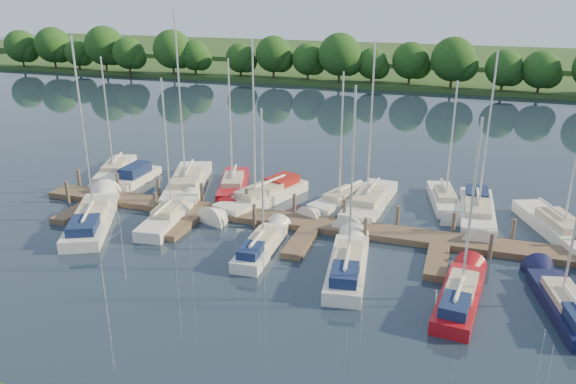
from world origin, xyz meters
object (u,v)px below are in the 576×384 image
(dock, at_px, (311,228))
(motorboat, at_px, (135,179))
(sailboat_n_0, at_px, (114,172))
(sailboat_n_5, at_px, (341,201))
(sailboat_s_2, at_px, (261,247))

(dock, bearing_deg, motorboat, 164.01)
(sailboat_n_0, bearing_deg, sailboat_n_5, 158.89)
(dock, xyz_separation_m, sailboat_s_2, (-1.94, -3.77, 0.12))
(motorboat, xyz_separation_m, sailboat_s_2, (13.85, -8.29, -0.04))
(sailboat_n_5, bearing_deg, sailboat_n_0, 19.88)
(dock, relative_size, sailboat_s_2, 4.54)
(dock, relative_size, sailboat_n_5, 4.08)
(dock, height_order, motorboat, motorboat)
(motorboat, bearing_deg, dock, 164.07)
(dock, bearing_deg, sailboat_n_5, 80.66)
(dock, relative_size, motorboat, 6.85)
(sailboat_n_0, xyz_separation_m, sailboat_n_5, (19.30, -0.75, 0.00))
(sailboat_n_0, distance_m, sailboat_n_5, 19.32)
(sailboat_n_5, bearing_deg, dock, 102.77)
(motorboat, xyz_separation_m, sailboat_n_5, (16.61, 0.48, -0.09))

